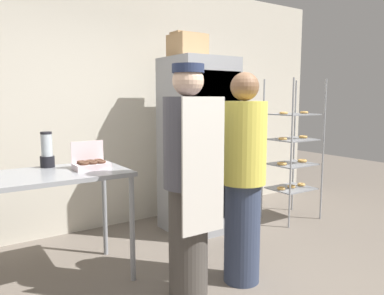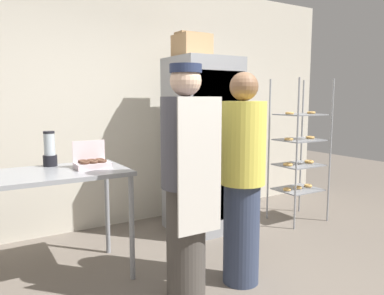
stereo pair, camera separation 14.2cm
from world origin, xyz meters
TOP-DOWN VIEW (x-y plane):
  - back_wall at (0.00, 2.26)m, footprint 6.40×0.12m
  - refrigerator at (0.69, 1.51)m, footprint 0.72×0.71m
  - baking_rack at (1.90, 1.18)m, footprint 0.60×0.49m
  - prep_counter at (-1.05, 1.10)m, footprint 1.22×0.72m
  - donut_box at (-0.72, 1.08)m, footprint 0.29×0.19m
  - blender_pitcher at (-1.00, 1.38)m, footprint 0.12×0.12m
  - cardboard_storage_box at (0.59, 1.59)m, footprint 0.35×0.35m
  - person_baker at (-0.22, 0.33)m, footprint 0.38×0.39m
  - person_customer at (0.27, 0.27)m, footprint 0.37×0.37m

SIDE VIEW (x-z plane):
  - prep_counter at x=-1.05m, z-range 0.36..1.30m
  - baking_rack at x=1.90m, z-range -0.03..1.74m
  - person_customer at x=0.27m, z-range 0.02..1.76m
  - person_baker at x=-0.22m, z-range 0.04..1.82m
  - donut_box at x=-0.72m, z-range 0.87..1.10m
  - refrigerator at x=0.69m, z-range 0.00..1.98m
  - blender_pitcher at x=-1.00m, z-range 0.92..1.23m
  - back_wall at x=0.00m, z-range 0.00..2.94m
  - cardboard_storage_box at x=0.59m, z-range 1.98..2.25m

